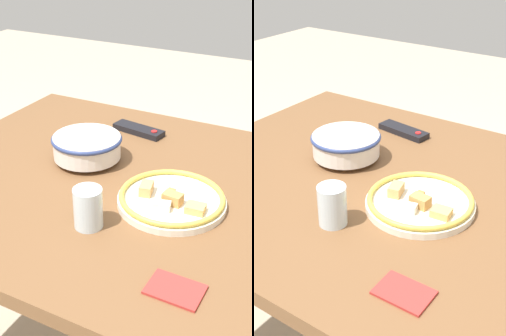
{
  "view_description": "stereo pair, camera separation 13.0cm",
  "coord_description": "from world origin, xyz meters",
  "views": [
    {
      "loc": [
        0.48,
        -1.01,
        1.38
      ],
      "look_at": [
        -0.06,
        0.0,
        0.75
      ],
      "focal_mm": 50.0,
      "sensor_mm": 36.0,
      "label": 1
    },
    {
      "loc": [
        0.59,
        -0.94,
        1.38
      ],
      "look_at": [
        -0.06,
        0.0,
        0.75
      ],
      "focal_mm": 50.0,
      "sensor_mm": 36.0,
      "label": 2
    }
  ],
  "objects": [
    {
      "name": "dining_table",
      "position": [
        0.0,
        0.0,
        0.64
      ],
      "size": [
        1.35,
        1.01,
        0.71
      ],
      "color": "brown",
      "rests_on": "ground_plane"
    },
    {
      "name": "noodle_bowl",
      "position": [
        -0.22,
        0.06,
        0.76
      ],
      "size": [
        0.21,
        0.21,
        0.08
      ],
      "color": "silver",
      "rests_on": "dining_table"
    },
    {
      "name": "drinking_glass",
      "position": [
        -0.03,
        -0.23,
        0.76
      ],
      "size": [
        0.07,
        0.07,
        0.1
      ],
      "color": "silver",
      "rests_on": "dining_table"
    },
    {
      "name": "food_plate",
      "position": [
        0.11,
        -0.05,
        0.73
      ],
      "size": [
        0.28,
        0.28,
        0.05
      ],
      "color": "silver",
      "rests_on": "dining_table"
    },
    {
      "name": "tv_remote",
      "position": [
        -0.17,
        0.32,
        0.72
      ],
      "size": [
        0.19,
        0.08,
        0.02
      ],
      "rotation": [
        0.0,
        0.0,
        4.56
      ],
      "color": "black",
      "rests_on": "dining_table"
    },
    {
      "name": "folded_napkin",
      "position": [
        0.24,
        -0.34,
        0.72
      ],
      "size": [
        0.11,
        0.08,
        0.01
      ],
      "color": "#B2332D",
      "rests_on": "dining_table"
    }
  ]
}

